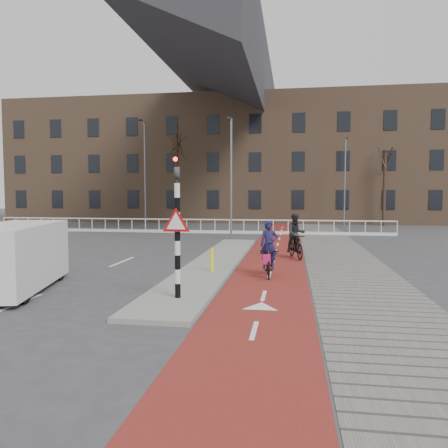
# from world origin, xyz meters

# --- Properties ---
(ground) EXTENTS (120.00, 120.00, 0.00)m
(ground) POSITION_xyz_m (0.00, 0.00, 0.00)
(ground) COLOR #38383A
(ground) RESTS_ON ground
(bike_lane) EXTENTS (2.50, 60.00, 0.01)m
(bike_lane) POSITION_xyz_m (1.50, 10.00, 0.01)
(bike_lane) COLOR maroon
(bike_lane) RESTS_ON ground
(sidewalk) EXTENTS (3.00, 60.00, 0.01)m
(sidewalk) POSITION_xyz_m (4.30, 10.00, 0.01)
(sidewalk) COLOR slate
(sidewalk) RESTS_ON ground
(curb_island) EXTENTS (1.80, 16.00, 0.12)m
(curb_island) POSITION_xyz_m (-0.70, 4.00, 0.06)
(curb_island) COLOR gray
(curb_island) RESTS_ON ground
(traffic_signal) EXTENTS (0.80, 0.80, 3.68)m
(traffic_signal) POSITION_xyz_m (-0.60, -2.02, 1.99)
(traffic_signal) COLOR black
(traffic_signal) RESTS_ON curb_island
(bollard) EXTENTS (0.12, 0.12, 0.79)m
(bollard) POSITION_xyz_m (-0.44, 1.87, 0.51)
(bollard) COLOR #FFF70E
(bollard) RESTS_ON curb_island
(cyclist_near) EXTENTS (0.74, 1.78, 1.83)m
(cyclist_near) POSITION_xyz_m (1.49, 1.84, 0.62)
(cyclist_near) COLOR black
(cyclist_near) RESTS_ON bike_lane
(cyclist_far) EXTENTS (1.01, 1.81, 1.89)m
(cyclist_far) POSITION_xyz_m (2.40, 5.93, 0.79)
(cyclist_far) COLOR black
(cyclist_far) RESTS_ON bike_lane
(van) EXTENTS (2.70, 4.65, 1.88)m
(van) POSITION_xyz_m (-5.44, -1.49, 0.99)
(van) COLOR silver
(van) RESTS_ON ground
(railing) EXTENTS (28.00, 0.10, 0.99)m
(railing) POSITION_xyz_m (-5.00, 17.00, 0.31)
(railing) COLOR silver
(railing) RESTS_ON ground
(townhouse_row) EXTENTS (46.00, 10.00, 15.90)m
(townhouse_row) POSITION_xyz_m (-3.00, 32.00, 7.81)
(townhouse_row) COLOR #7F6047
(townhouse_row) RESTS_ON ground
(tree_mid) EXTENTS (0.28, 0.28, 7.91)m
(tree_mid) POSITION_xyz_m (-7.77, 24.73, 3.96)
(tree_mid) COLOR black
(tree_mid) RESTS_ON ground
(tree_right) EXTENTS (0.27, 0.27, 6.16)m
(tree_right) POSITION_xyz_m (9.92, 25.91, 3.08)
(tree_right) COLOR black
(tree_right) RESTS_ON ground
(streetlight_near) EXTENTS (0.12, 0.12, 7.19)m
(streetlight_near) POSITION_xyz_m (-1.38, 13.49, 3.59)
(streetlight_near) COLOR slate
(streetlight_near) RESTS_ON ground
(streetlight_left) EXTENTS (0.12, 0.12, 8.75)m
(streetlight_left) POSITION_xyz_m (-9.83, 22.37, 4.37)
(streetlight_left) COLOR slate
(streetlight_left) RESTS_ON ground
(streetlight_right) EXTENTS (0.12, 0.12, 7.32)m
(streetlight_right) POSITION_xyz_m (6.53, 24.62, 3.66)
(streetlight_right) COLOR slate
(streetlight_right) RESTS_ON ground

